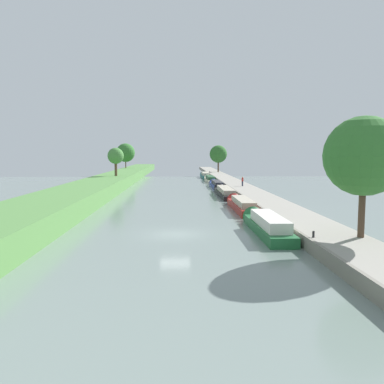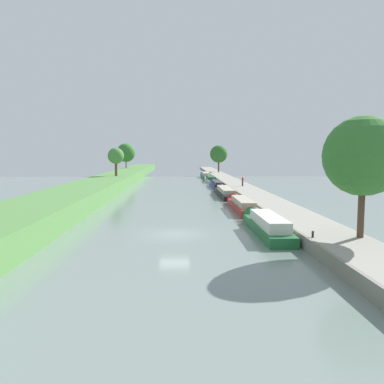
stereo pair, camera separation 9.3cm
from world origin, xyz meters
name	(u,v)px [view 1 (the left image)]	position (x,y,z in m)	size (l,w,h in m)	color
ground_plane	(175,234)	(0.00, 0.00, 0.00)	(160.00, 160.00, 0.00)	slate
left_grassy_bank	(15,223)	(-13.12, 0.00, 1.06)	(7.52, 260.00, 2.12)	#518442
right_towpath	(312,228)	(11.56, 0.00, 0.47)	(4.40, 260.00, 0.93)	gray
stone_quay	(284,228)	(9.23, 0.00, 0.49)	(0.25, 260.00, 0.98)	gray
narrowboat_green	(266,224)	(7.79, 0.60, 0.67)	(2.13, 12.20, 2.27)	#1E6033
narrowboat_red	(241,205)	(7.84, 14.08, 0.60)	(1.99, 12.74, 2.02)	maroon
narrowboat_black	(224,192)	(7.70, 30.17, 0.55)	(2.08, 15.91, 2.02)	black
narrowboat_blue	(216,184)	(7.94, 45.61, 0.52)	(1.83, 13.92, 1.83)	#283D93
narrowboat_cream	(210,179)	(7.93, 61.52, 0.54)	(1.95, 14.79, 1.95)	beige
narrowboat_teal	(205,175)	(7.79, 76.66, 0.58)	(2.12, 14.88, 2.08)	#195B60
tree_rightbank_near	(364,156)	(12.97, -5.90, 6.55)	(5.47, 5.47, 8.38)	#4C3828
tree_rightbank_midnear	(218,154)	(12.60, 87.67, 6.37)	(5.31, 5.31, 8.11)	#4C3828
tree_leftbank_downstream	(116,156)	(-12.25, 47.58, 6.11)	(3.25, 3.25, 5.68)	brown
tree_leftbank_upstream	(126,153)	(-15.61, 88.33, 6.79)	(5.65, 5.65, 7.50)	brown
person_walking	(242,181)	(11.66, 36.53, 1.80)	(0.34, 0.34, 1.66)	#282D42
mooring_bollard_near	(313,234)	(9.66, -5.84, 1.16)	(0.16, 0.16, 0.45)	black
mooring_bollard_far	(210,172)	(9.66, 83.49, 1.16)	(0.16, 0.16, 0.45)	black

